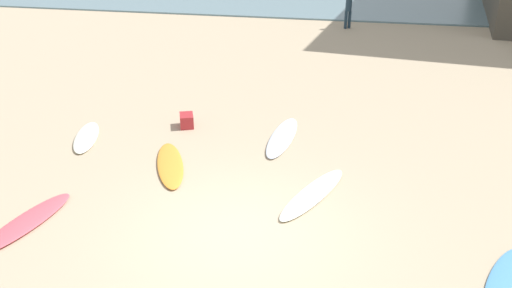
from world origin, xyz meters
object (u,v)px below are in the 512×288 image
at_px(beach_cooler, 187,120).
at_px(surfboard_4, 282,137).
at_px(surfboard_0, 27,222).
at_px(surfboard_3, 86,137).
at_px(surfboard_2, 313,194).
at_px(surfboard_5, 170,165).
at_px(surfboard_1, 509,283).
at_px(beachgoer_near, 348,8).

bearing_deg(beach_cooler, surfboard_4, -5.64).
bearing_deg(surfboard_0, beach_cooler, -95.12).
bearing_deg(surfboard_0, surfboard_3, -67.05).
relative_size(surfboard_4, beach_cooler, 5.07).
xyz_separation_m(surfboard_2, surfboard_5, (-3.24, 0.62, 0.00)).
distance_m(surfboard_0, surfboard_1, 8.22).
bearing_deg(surfboard_3, surfboard_1, -41.65).
xyz_separation_m(surfboard_0, surfboard_5, (1.76, 2.69, -0.00)).
distance_m(surfboard_1, beach_cooler, 8.42).
xyz_separation_m(surfboard_4, beachgoer_near, (0.98, 12.88, 0.89)).
relative_size(surfboard_1, beach_cooler, 4.27).
relative_size(surfboard_0, surfboard_2, 0.89).
bearing_deg(surfboard_2, surfboard_5, -168.40).
distance_m(surfboard_3, beachgoer_near, 15.04).
relative_size(surfboard_4, beachgoer_near, 1.50).
bearing_deg(beach_cooler, surfboard_5, -80.83).
relative_size(surfboard_0, beach_cooler, 4.39).
bearing_deg(surfboard_1, surfboard_4, 154.46).
xyz_separation_m(surfboard_0, surfboard_1, (8.22, -0.00, -0.01)).
bearing_deg(beachgoer_near, surfboard_2, 55.21).
xyz_separation_m(surfboard_0, beach_cooler, (1.40, 4.93, 0.12)).
distance_m(surfboard_1, surfboard_4, 6.33).
height_order(surfboard_0, beach_cooler, beach_cooler).
distance_m(surfboard_2, beachgoer_near, 15.51).
relative_size(surfboard_2, surfboard_5, 1.07).
xyz_separation_m(surfboard_4, beach_cooler, (-2.57, 0.25, 0.12)).
bearing_deg(beachgoer_near, surfboard_3, 32.50).
relative_size(surfboard_2, surfboard_4, 0.97).
height_order(surfboard_4, beach_cooler, beach_cooler).
bearing_deg(beachgoer_near, beach_cooler, 39.31).
relative_size(surfboard_0, beachgoer_near, 1.30).
distance_m(surfboard_0, surfboard_5, 3.22).
bearing_deg(beach_cooler, surfboard_2, -38.35).
bearing_deg(surfboard_2, surfboard_4, 134.13).
xyz_separation_m(surfboard_2, surfboard_3, (-5.80, 1.61, 0.00)).
relative_size(surfboard_1, surfboard_3, 1.10).
bearing_deg(beach_cooler, surfboard_0, -105.82).
height_order(surfboard_1, surfboard_2, surfboard_2).
bearing_deg(surfboard_5, beach_cooler, 75.58).
distance_m(surfboard_2, surfboard_5, 3.30).
relative_size(surfboard_3, surfboard_4, 0.77).
relative_size(surfboard_1, surfboard_2, 0.87).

